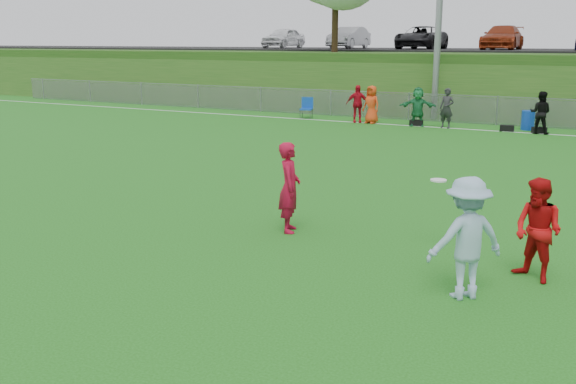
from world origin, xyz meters
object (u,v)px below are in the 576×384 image
Objects in this scene: player_red_center at (538,230)px; player_blue at (466,238)px; recycling_bin at (528,120)px; player_red_left at (289,187)px; frisbee at (438,180)px.

player_blue is (-0.83, -1.20, 0.09)m from player_red_center.
player_blue is 19.45m from recycling_bin.
player_red_center is 18.36m from recycling_bin.
player_red_center is 0.90× the size of player_blue.
player_red_left is at bearing -96.82° from recycling_bin.
player_blue reaches higher than player_red_left.
recycling_bin is at bearing 128.45° from player_red_center.
frisbee is 0.36× the size of recycling_bin.
frisbee reaches higher than recycling_bin.
player_red_center is 1.46m from player_blue.
player_red_left is at bearing -174.28° from frisbee.
player_blue is at bearing -94.31° from player_red_center.
recycling_bin is (2.11, 17.60, -0.48)m from player_red_left.
frisbee is (2.82, 0.28, 0.37)m from player_red_left.
player_red_left is 4.65m from player_red_center.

